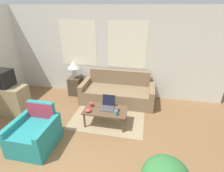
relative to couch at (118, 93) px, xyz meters
name	(u,v)px	position (x,y,z in m)	size (l,w,h in m)	color
wall_back	(105,53)	(-0.46, 0.45, 1.05)	(6.80, 0.06, 2.60)	silver
rug	(111,111)	(-0.08, -0.61, -0.26)	(1.78, 1.91, 0.01)	#9E8966
couch	(118,93)	(0.00, 0.00, 0.00)	(2.06, 0.87, 0.85)	#846B4C
armchair	(36,134)	(-1.28, -2.10, 0.01)	(0.77, 0.83, 0.81)	teal
tv_dresser	(6,99)	(-2.73, -1.16, 0.11)	(1.15, 0.49, 0.75)	#998460
television	(0,78)	(-2.73, -1.17, 0.70)	(0.55, 0.44, 0.41)	black
side_table	(76,86)	(-1.37, 0.16, 0.02)	(0.37, 0.37, 0.56)	#4C3D2D
table_lamp	(74,66)	(-1.37, 0.16, 0.67)	(0.36, 0.36, 0.53)	beige
coffee_table	(106,111)	(-0.08, -1.16, 0.09)	(0.99, 0.55, 0.39)	brown
laptop	(108,105)	(-0.04, -1.06, 0.19)	(0.30, 0.33, 0.27)	#47474C
cup_navy	(116,113)	(0.20, -1.32, 0.19)	(0.07, 0.07, 0.11)	teal
cup_yellow	(91,105)	(-0.44, -1.09, 0.18)	(0.09, 0.09, 0.10)	#B23D38
snack_bowl	(88,110)	(-0.45, -1.31, 0.17)	(0.15, 0.15, 0.07)	#B23D38
tv_remote	(118,111)	(0.21, -1.17, 0.14)	(0.09, 0.16, 0.02)	black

